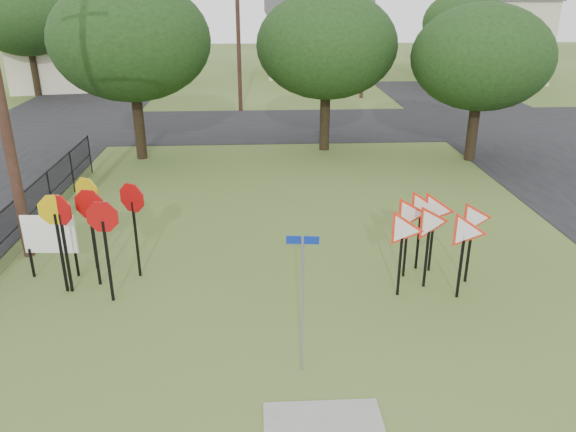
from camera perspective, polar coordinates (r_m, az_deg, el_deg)
The scene contains 19 objects.
ground at distance 11.84m, azimuth 2.31°, elevation -12.68°, with size 140.00×140.00×0.00m, color #415C22.
street_far at distance 30.46m, azimuth -1.19°, elevation 9.22°, with size 60.00×8.00×0.02m, color black.
curb_pad at distance 9.96m, azimuth 3.66°, elevation -20.48°, with size 2.00×1.20×0.02m, color gray.
street_name_sign at distance 10.22m, azimuth 1.44°, elevation -8.08°, with size 0.57×0.08×2.78m.
stop_sign_cluster at distance 13.91m, azimuth -19.56°, elevation 0.08°, with size 2.32×1.96×2.48m.
yield_sign_cluster at distance 13.77m, azimuth 14.53°, elevation -0.60°, with size 2.76×1.87×2.17m.
info_board at distance 15.00m, azimuth -23.04°, elevation -1.94°, with size 1.32×0.13×1.65m.
far_pole_a at distance 33.77m, azimuth -5.08°, elevation 18.27°, with size 1.40×0.24×9.00m.
far_pole_b at distance 38.41m, azimuth 7.76°, elevation 18.22°, with size 1.40×0.24×8.50m.
far_pole_c at distance 40.75m, azimuth -16.74°, elevation 18.10°, with size 1.40×0.24×9.00m.
fence_run at distance 18.25m, azimuth -24.15°, elevation 0.97°, with size 0.05×11.55×1.50m.
house_left at distance 45.69m, azimuth -20.57°, elevation 16.79°, with size 10.58×8.88×7.20m.
house_mid at distance 50.07m, azimuth 2.74°, elevation 17.84°, with size 8.40×8.40×6.20m.
house_right at distance 49.58m, azimuth 20.35°, elevation 17.12°, with size 8.30×8.30×7.20m.
tree_near_left at distance 24.29m, azimuth -15.69°, elevation 16.78°, with size 6.40×6.40×7.27m.
tree_near_mid at distance 24.97m, azimuth 3.95°, elevation 16.89°, with size 6.00×6.00×6.80m.
tree_near_right at distance 24.54m, azimuth 19.07°, elevation 14.97°, with size 5.60×5.60×6.33m.
tree_far_left at distance 42.46m, azimuth -25.12°, elevation 17.93°, with size 6.80×6.80×7.73m.
tree_far_right at distance 44.36m, azimuth 17.54°, elevation 18.19°, with size 6.00×6.00×6.80m.
Camera 1 is at (-1.00, -9.69, 6.72)m, focal length 35.00 mm.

